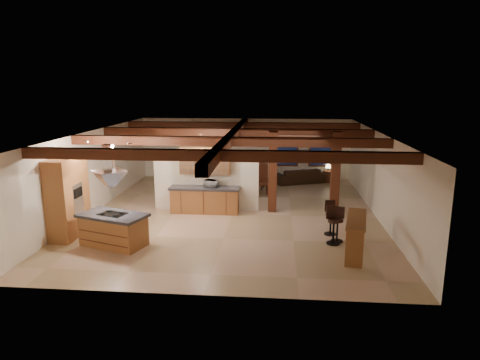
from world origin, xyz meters
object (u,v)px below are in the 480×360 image
Objects in this scene: sofa at (299,176)px; bar_counter at (356,230)px; kitchen_island at (113,229)px; dining_table at (243,185)px.

sofa is 8.62m from bar_counter.
sofa is 1.14× the size of bar_counter.
kitchen_island reaches higher than sofa.
bar_counter reaches higher than kitchen_island.
dining_table is 0.84× the size of bar_counter.
kitchen_island is at bearing -107.83° from dining_table.
kitchen_island is 1.06× the size of bar_counter.
kitchen_island is 0.93× the size of sofa.
sofa is at bearing 56.30° from kitchen_island.
dining_table is (3.14, 6.58, -0.18)m from kitchen_island.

